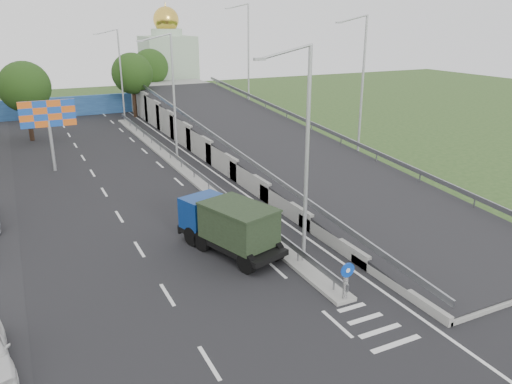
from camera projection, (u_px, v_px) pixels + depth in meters
ground at (378, 330)px, 19.01m from camera, size 160.00×160.00×0.00m
road_surface at (158, 190)px, 34.73m from camera, size 26.00×90.00×0.04m
median at (182, 168)px, 39.34m from camera, size 1.00×44.00×0.20m
overpass_ramp at (266, 138)px, 41.92m from camera, size 10.00×50.00×3.50m
median_guardrail at (181, 160)px, 39.13m from camera, size 0.09×44.00×0.71m
sign_bollard at (346, 281)px, 20.51m from camera, size 0.64×0.23×1.67m
lamp_post_near at (304, 147)px, 22.24m from camera, size 2.74×0.18×10.08m
lamp_post_mid at (171, 92)px, 39.22m from camera, size 2.74×0.18×10.08m
lamp_post_far at (119, 70)px, 56.19m from camera, size 2.74×0.18×10.08m
blue_wall at (78, 106)px, 61.09m from camera, size 30.00×0.50×2.40m
church at (168, 63)px, 72.35m from camera, size 7.00×7.00×13.80m
billboard at (48, 118)px, 37.66m from camera, size 4.00×0.24×5.50m
tree_left_mid at (25, 87)px, 47.11m from camera, size 4.80×4.80×7.60m
tree_median_far at (132, 74)px, 58.88m from camera, size 4.80×4.80×7.60m
tree_ramp_far at (150, 67)px, 66.49m from camera, size 4.80×4.80×7.60m
dump_truck at (229, 224)px, 25.03m from camera, size 3.92×6.43×2.67m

